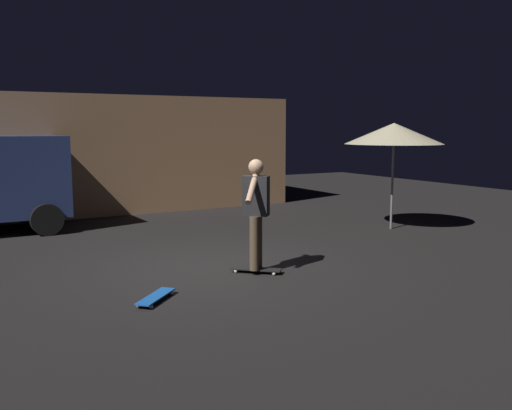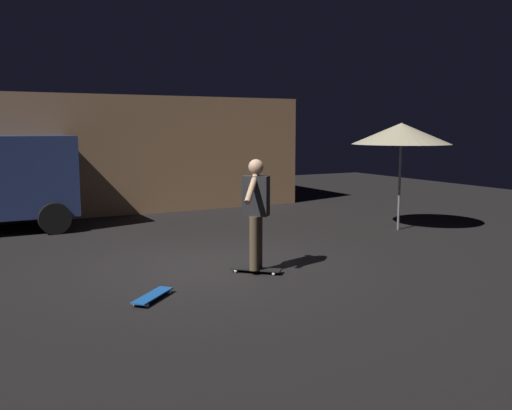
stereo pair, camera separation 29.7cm
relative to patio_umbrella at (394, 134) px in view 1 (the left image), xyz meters
name	(u,v)px [view 1 (the left image)]	position (x,y,z in m)	size (l,w,h in m)	color
ground_plane	(208,267)	(-4.95, -1.08, -2.07)	(28.00, 28.00, 0.00)	black
low_building	(97,153)	(-4.60, 6.68, -0.57)	(9.95, 3.77, 3.01)	#AD7F56
patio_umbrella	(394,134)	(0.00, 0.00, 0.00)	(2.10, 2.10, 2.30)	slate
skateboard_ridden	(256,269)	(-4.48, -1.79, -2.02)	(0.70, 0.69, 0.07)	black
skateboard_spare	(156,297)	(-6.31, -2.36, -2.02)	(0.70, 0.68, 0.07)	#1959B2
skater	(256,206)	(-4.48, -1.79, -1.04)	(0.75, 0.77, 1.67)	brown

